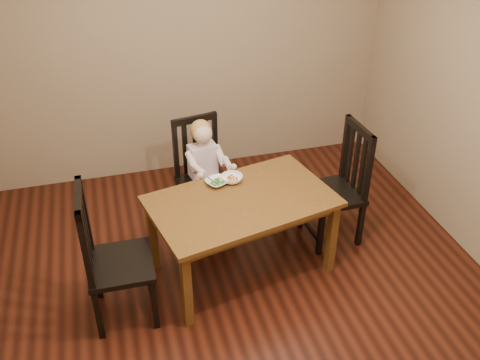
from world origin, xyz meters
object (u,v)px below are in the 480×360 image
object	(u,v)px
chair_right	(339,186)
bowl_veg	(232,179)
bowl_peas	(217,182)
toddler	(204,164)
dining_table	(242,208)
chair_left	(111,259)
chair_child	(202,175)

from	to	relation	value
chair_right	bowl_veg	distance (m)	0.95
chair_right	bowl_peas	bearing A→B (deg)	84.78
toddler	chair_right	bearing A→B (deg)	144.87
toddler	bowl_peas	bearing A→B (deg)	81.26
chair_right	dining_table	bearing A→B (deg)	99.99
chair_left	chair_child	bearing A→B (deg)	140.17
toddler	bowl_veg	xyz separation A→B (m)	(0.14, -0.44, 0.10)
chair_right	chair_child	bearing A→B (deg)	60.37
chair_right	bowl_veg	size ratio (longest dim) A/B	6.19
bowl_peas	dining_table	bearing A→B (deg)	-61.96
dining_table	chair_right	size ratio (longest dim) A/B	1.43
dining_table	bowl_veg	xyz separation A→B (m)	(-0.01, 0.27, 0.11)
chair_child	toddler	size ratio (longest dim) A/B	1.85
bowl_veg	bowl_peas	bearing A→B (deg)	-174.72
chair_child	chair_left	distance (m)	1.31
dining_table	chair_left	xyz separation A→B (m)	(-1.02, -0.24, -0.08)
chair_left	toddler	size ratio (longest dim) A/B	2.03
chair_left	bowl_veg	world-z (taller)	chair_left
dining_table	bowl_peas	distance (m)	0.31
bowl_peas	bowl_veg	bearing A→B (deg)	5.28
bowl_veg	chair_right	bearing A→B (deg)	-3.23
dining_table	chair_child	size ratio (longest dim) A/B	1.52
dining_table	toddler	xyz separation A→B (m)	(-0.15, 0.70, 0.01)
dining_table	chair_right	world-z (taller)	chair_right
dining_table	toddler	bearing A→B (deg)	101.94
chair_child	chair_right	size ratio (longest dim) A/B	0.94
dining_table	chair_right	bearing A→B (deg)	13.00
toddler	bowl_veg	bearing A→B (deg)	97.39
chair_child	chair_left	world-z (taller)	chair_left
chair_left	chair_right	world-z (taller)	chair_left
chair_child	bowl_peas	xyz separation A→B (m)	(0.02, -0.50, 0.23)
chair_child	bowl_peas	bearing A→B (deg)	82.15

